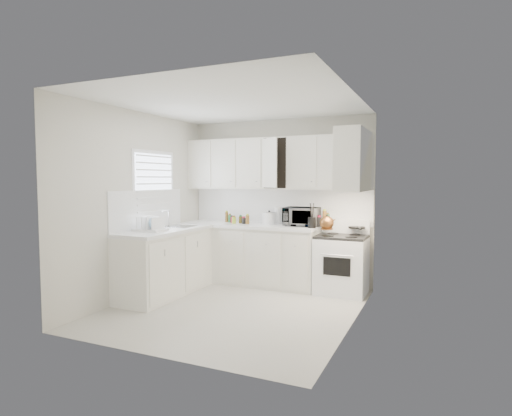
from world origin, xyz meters
The scene contains 37 objects.
floor centered at (0.00, 0.00, 0.00)m, with size 3.20×3.20×0.00m, color beige.
ceiling centered at (0.00, 0.00, 2.60)m, with size 3.20×3.20×0.00m, color white.
wall_back centered at (0.00, 1.60, 1.30)m, with size 3.00×3.00×0.00m, color beige.
wall_front centered at (0.00, -1.60, 1.30)m, with size 3.00×3.00×0.00m, color beige.
wall_left centered at (-1.50, 0.00, 1.30)m, with size 3.20×3.20×0.00m, color beige.
wall_right centered at (1.50, 0.00, 1.30)m, with size 3.20×3.20×0.00m, color beige.
window_blinds centered at (-1.48, 0.35, 1.55)m, with size 0.06×0.96×1.06m, color white, non-canonical shape.
lower_cabinets_back centered at (-0.39, 1.30, 0.45)m, with size 2.22×0.60×0.90m, color beige, non-canonical shape.
lower_cabinets_left centered at (-1.20, 0.20, 0.45)m, with size 0.60×1.60×0.90m, color beige, non-canonical shape.
countertop_back centered at (-0.39, 1.29, 0.93)m, with size 2.24×0.64×0.05m, color silver.
countertop_left centered at (-1.19, 0.20, 0.93)m, with size 0.64×1.62×0.05m, color silver.
backsplash_back centered at (0.00, 1.59, 1.23)m, with size 2.98×0.02×0.55m, color white.
backsplash_left centered at (-1.49, 0.20, 1.23)m, with size 0.02×1.60×0.55m, color white.
upper_cabinets_back centered at (0.00, 1.44, 1.50)m, with size 3.00×0.33×0.80m, color beige, non-canonical shape.
upper_cabinets_right centered at (1.33, 0.82, 1.50)m, with size 0.33×0.90×0.80m, color beige, non-canonical shape.
sink centered at (-1.19, 0.55, 1.07)m, with size 0.42×0.38×0.30m, color gray, non-canonical shape.
stove centered at (1.10, 1.27, 0.54)m, with size 0.70×0.58×1.08m, color white, non-canonical shape.
tea_kettle centered at (0.92, 1.11, 1.05)m, with size 0.25×0.21×0.23m, color brown, non-canonical shape.
frying_pan centered at (1.28, 1.43, 0.96)m, with size 0.24×0.40×0.04m, color black, non-canonical shape.
microwave centered at (0.46, 1.36, 1.12)m, with size 0.51×0.28×0.35m, color gray.
rice_cooker centered at (-0.09, 1.41, 1.06)m, with size 0.21×0.21×0.21m, color white, non-canonical shape.
paper_towel centered at (0.02, 1.52, 1.08)m, with size 0.12×0.12×0.27m, color white.
utensil_crock centered at (0.68, 1.16, 1.14)m, with size 0.12×0.12×0.37m, color black, non-canonical shape.
dish_rack centered at (-1.24, -0.07, 1.06)m, with size 0.41×0.31×0.23m, color white, non-canonical shape.
spice_left_0 centered at (-0.85, 1.42, 1.02)m, with size 0.06×0.06×0.13m, color brown.
spice_left_1 centered at (-0.78, 1.33, 1.02)m, with size 0.06×0.06×0.13m, color #25703D.
spice_left_2 centered at (-0.70, 1.42, 1.02)m, with size 0.06×0.06×0.13m, color #B1173A.
spice_left_3 centered at (-0.62, 1.33, 1.02)m, with size 0.06×0.06×0.13m, color #A3BB2C.
spice_left_4 centered at (-0.55, 1.42, 1.02)m, with size 0.06×0.06×0.13m, color brown.
spice_left_5 centered at (-0.47, 1.33, 1.02)m, with size 0.06×0.06×0.13m, color black.
spice_left_6 centered at (-0.40, 1.42, 1.02)m, with size 0.06×0.06×0.13m, color brown.
sauce_right_0 centered at (0.58, 1.46, 1.05)m, with size 0.06×0.06×0.19m, color #B1173A.
sauce_right_1 centered at (0.64, 1.40, 1.05)m, with size 0.06×0.06×0.19m, color #A3BB2C.
sauce_right_2 centered at (0.69, 1.46, 1.05)m, with size 0.06×0.06×0.19m, color brown.
sauce_right_3 centered at (0.74, 1.40, 1.05)m, with size 0.06×0.06×0.19m, color black.
sauce_right_4 centered at (0.80, 1.46, 1.05)m, with size 0.06×0.06×0.19m, color brown.
sauce_right_5 centered at (0.85, 1.40, 1.05)m, with size 0.06×0.06×0.19m, color #25703D.
Camera 1 is at (2.41, -4.71, 1.65)m, focal length 29.53 mm.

